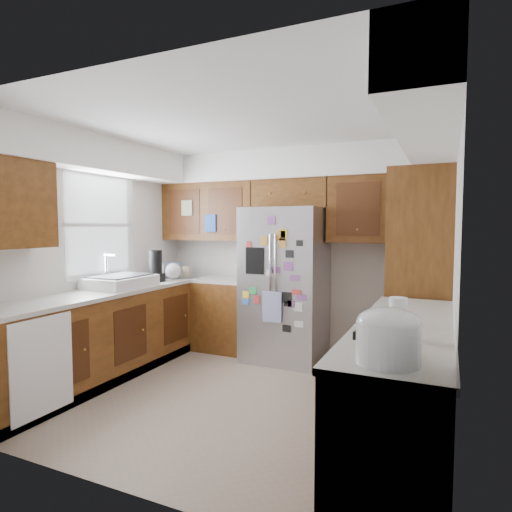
# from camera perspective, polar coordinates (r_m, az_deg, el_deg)

# --- Properties ---
(floor) EXTENTS (3.60, 3.60, 0.00)m
(floor) POSITION_cam_1_polar(r_m,az_deg,el_deg) (4.23, -2.20, -18.05)
(floor) COLOR gray
(floor) RESTS_ON ground
(room_shell) EXTENTS (3.64, 3.24, 2.52)m
(room_shell) POSITION_cam_1_polar(r_m,az_deg,el_deg) (4.30, -1.34, 7.14)
(room_shell) COLOR silver
(room_shell) RESTS_ON ground
(left_counter_run) EXTENTS (1.36, 3.20, 0.92)m
(left_counter_run) POSITION_cam_1_polar(r_m,az_deg,el_deg) (4.85, -16.83, -9.99)
(left_counter_run) COLOR #46280D
(left_counter_run) RESTS_ON ground
(right_counter_run) EXTENTS (0.63, 2.25, 0.92)m
(right_counter_run) POSITION_cam_1_polar(r_m,az_deg,el_deg) (3.26, 19.08, -17.21)
(right_counter_run) COLOR #46280D
(right_counter_run) RESTS_ON ground
(pantry) EXTENTS (0.60, 0.90, 2.15)m
(pantry) POSITION_cam_1_polar(r_m,az_deg,el_deg) (4.69, 21.11, -2.54)
(pantry) COLOR #46280D
(pantry) RESTS_ON ground
(fridge) EXTENTS (0.90, 0.79, 1.80)m
(fridge) POSITION_cam_1_polar(r_m,az_deg,el_deg) (5.07, 3.88, -3.79)
(fridge) COLOR #A1A0A5
(fridge) RESTS_ON ground
(bridge_cabinet) EXTENTS (0.96, 0.34, 0.35)m
(bridge_cabinet) POSITION_cam_1_polar(r_m,az_deg,el_deg) (5.25, 4.81, 8.23)
(bridge_cabinet) COLOR #46280D
(bridge_cabinet) RESTS_ON fridge
(fridge_top_items) EXTENTS (0.95, 0.31, 0.26)m
(fridge_top_items) POSITION_cam_1_polar(r_m,az_deg,el_deg) (5.25, 5.40, 11.51)
(fridge_top_items) COLOR #204FAB
(fridge_top_items) RESTS_ON bridge_cabinet
(sink_assembly) EXTENTS (0.52, 0.70, 0.37)m
(sink_assembly) POSITION_cam_1_polar(r_m,az_deg,el_deg) (4.89, -17.64, -3.23)
(sink_assembly) COLOR white
(sink_assembly) RESTS_ON left_counter_run
(left_counter_clutter) EXTENTS (0.34, 0.88, 0.38)m
(left_counter_clutter) POSITION_cam_1_polar(r_m,az_deg,el_deg) (5.45, -12.13, -1.74)
(left_counter_clutter) COLOR black
(left_counter_clutter) RESTS_ON left_counter_run
(rice_cooker) EXTENTS (0.32, 0.31, 0.27)m
(rice_cooker) POSITION_cam_1_polar(r_m,az_deg,el_deg) (2.20, 17.23, -9.96)
(rice_cooker) COLOR white
(rice_cooker) RESTS_ON right_counter_run
(paper_towel) EXTENTS (0.11, 0.11, 0.24)m
(paper_towel) POSITION_cam_1_polar(r_m,az_deg,el_deg) (2.72, 18.40, -7.78)
(paper_towel) COLOR white
(paper_towel) RESTS_ON right_counter_run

